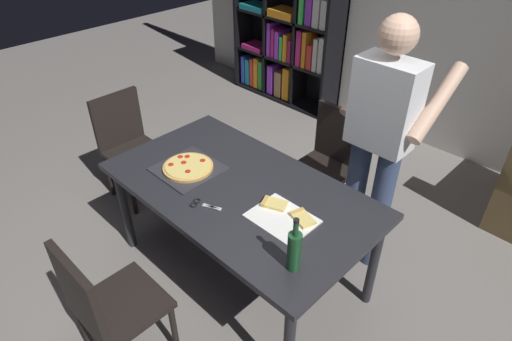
{
  "coord_description": "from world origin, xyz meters",
  "views": [
    {
      "loc": [
        1.56,
        -1.45,
        2.38
      ],
      "look_at": [
        0.0,
        0.15,
        0.8
      ],
      "focal_mm": 30.36,
      "sensor_mm": 36.0,
      "label": 1
    }
  ],
  "objects_px": {
    "wine_bottle": "(294,250)",
    "kitchen_scissors": "(201,204)",
    "bookshelf": "(287,22)",
    "person_serving_pizza": "(380,137)",
    "chair_near_camera": "(105,304)",
    "chair_far_side": "(329,157)",
    "pepperoni_pizza_on_tray": "(188,168)",
    "dining_table": "(239,196)",
    "chair_left_end": "(128,141)"
  },
  "relations": [
    {
      "from": "chair_far_side",
      "to": "kitchen_scissors",
      "type": "xyz_separation_m",
      "value": [
        -0.03,
        -1.24,
        0.24
      ]
    },
    {
      "from": "chair_near_camera",
      "to": "pepperoni_pizza_on_tray",
      "type": "height_order",
      "value": "chair_near_camera"
    },
    {
      "from": "pepperoni_pizza_on_tray",
      "to": "wine_bottle",
      "type": "relative_size",
      "value": 1.23
    },
    {
      "from": "person_serving_pizza",
      "to": "wine_bottle",
      "type": "distance_m",
      "value": 1.04
    },
    {
      "from": "dining_table",
      "to": "kitchen_scissors",
      "type": "distance_m",
      "value": 0.29
    },
    {
      "from": "dining_table",
      "to": "chair_far_side",
      "type": "xyz_separation_m",
      "value": [
        0.0,
        0.97,
        -0.17
      ]
    },
    {
      "from": "chair_near_camera",
      "to": "chair_left_end",
      "type": "distance_m",
      "value": 1.66
    },
    {
      "from": "bookshelf",
      "to": "chair_left_end",
      "type": "bearing_deg",
      "value": -81.96
    },
    {
      "from": "dining_table",
      "to": "pepperoni_pizza_on_tray",
      "type": "relative_size",
      "value": 4.42
    },
    {
      "from": "chair_near_camera",
      "to": "bookshelf",
      "type": "height_order",
      "value": "bookshelf"
    },
    {
      "from": "person_serving_pizza",
      "to": "pepperoni_pizza_on_tray",
      "type": "height_order",
      "value": "person_serving_pizza"
    },
    {
      "from": "chair_left_end",
      "to": "chair_far_side",
      "type": "bearing_deg",
      "value": 35.79
    },
    {
      "from": "dining_table",
      "to": "bookshelf",
      "type": "xyz_separation_m",
      "value": [
        -1.68,
        2.38,
        0.25
      ]
    },
    {
      "from": "dining_table",
      "to": "bookshelf",
      "type": "height_order",
      "value": "bookshelf"
    },
    {
      "from": "chair_far_side",
      "to": "chair_left_end",
      "type": "distance_m",
      "value": 1.66
    },
    {
      "from": "chair_near_camera",
      "to": "chair_left_end",
      "type": "height_order",
      "value": "same"
    },
    {
      "from": "dining_table",
      "to": "chair_left_end",
      "type": "height_order",
      "value": "chair_left_end"
    },
    {
      "from": "chair_near_camera",
      "to": "person_serving_pizza",
      "type": "relative_size",
      "value": 0.51
    },
    {
      "from": "chair_left_end",
      "to": "person_serving_pizza",
      "type": "xyz_separation_m",
      "value": [
        1.84,
        0.75,
        0.49
      ]
    },
    {
      "from": "chair_left_end",
      "to": "bookshelf",
      "type": "bearing_deg",
      "value": 98.04
    },
    {
      "from": "wine_bottle",
      "to": "kitchen_scissors",
      "type": "height_order",
      "value": "wine_bottle"
    },
    {
      "from": "pepperoni_pizza_on_tray",
      "to": "person_serving_pizza",
      "type": "bearing_deg",
      "value": 44.45
    },
    {
      "from": "bookshelf",
      "to": "person_serving_pizza",
      "type": "xyz_separation_m",
      "value": [
        2.17,
        -1.63,
        0.07
      ]
    },
    {
      "from": "chair_far_side",
      "to": "pepperoni_pizza_on_tray",
      "type": "bearing_deg",
      "value": -109.23
    },
    {
      "from": "chair_far_side",
      "to": "wine_bottle",
      "type": "relative_size",
      "value": 2.85
    },
    {
      "from": "chair_far_side",
      "to": "chair_left_end",
      "type": "height_order",
      "value": "same"
    },
    {
      "from": "person_serving_pizza",
      "to": "wine_bottle",
      "type": "bearing_deg",
      "value": -80.47
    },
    {
      "from": "chair_far_side",
      "to": "kitchen_scissors",
      "type": "height_order",
      "value": "chair_far_side"
    },
    {
      "from": "bookshelf",
      "to": "pepperoni_pizza_on_tray",
      "type": "xyz_separation_m",
      "value": [
        1.31,
        -2.48,
        -0.16
      ]
    },
    {
      "from": "chair_far_side",
      "to": "pepperoni_pizza_on_tray",
      "type": "relative_size",
      "value": 2.31
    },
    {
      "from": "pepperoni_pizza_on_tray",
      "to": "chair_far_side",
      "type": "bearing_deg",
      "value": 70.77
    },
    {
      "from": "chair_left_end",
      "to": "pepperoni_pizza_on_tray",
      "type": "xyz_separation_m",
      "value": [
        0.97,
        -0.1,
        0.25
      ]
    },
    {
      "from": "dining_table",
      "to": "person_serving_pizza",
      "type": "height_order",
      "value": "person_serving_pizza"
    },
    {
      "from": "bookshelf",
      "to": "person_serving_pizza",
      "type": "relative_size",
      "value": 1.11
    },
    {
      "from": "kitchen_scissors",
      "to": "pepperoni_pizza_on_tray",
      "type": "bearing_deg",
      "value": 153.07
    },
    {
      "from": "chair_far_side",
      "to": "chair_left_end",
      "type": "relative_size",
      "value": 1.0
    },
    {
      "from": "dining_table",
      "to": "kitchen_scissors",
      "type": "bearing_deg",
      "value": -96.89
    },
    {
      "from": "chair_near_camera",
      "to": "wine_bottle",
      "type": "distance_m",
      "value": 1.03
    },
    {
      "from": "pepperoni_pizza_on_tray",
      "to": "wine_bottle",
      "type": "height_order",
      "value": "wine_bottle"
    },
    {
      "from": "chair_far_side",
      "to": "person_serving_pizza",
      "type": "height_order",
      "value": "person_serving_pizza"
    },
    {
      "from": "dining_table",
      "to": "person_serving_pizza",
      "type": "xyz_separation_m",
      "value": [
        0.49,
        0.75,
        0.32
      ]
    },
    {
      "from": "pepperoni_pizza_on_tray",
      "to": "kitchen_scissors",
      "type": "bearing_deg",
      "value": -26.93
    },
    {
      "from": "chair_left_end",
      "to": "pepperoni_pizza_on_tray",
      "type": "height_order",
      "value": "chair_left_end"
    },
    {
      "from": "pepperoni_pizza_on_tray",
      "to": "wine_bottle",
      "type": "xyz_separation_m",
      "value": [
        1.04,
        -0.16,
        0.1
      ]
    },
    {
      "from": "bookshelf",
      "to": "wine_bottle",
      "type": "height_order",
      "value": "bookshelf"
    },
    {
      "from": "chair_near_camera",
      "to": "wine_bottle",
      "type": "xyz_separation_m",
      "value": [
        0.66,
        0.7,
        0.36
      ]
    },
    {
      "from": "dining_table",
      "to": "wine_bottle",
      "type": "xyz_separation_m",
      "value": [
        0.66,
        -0.27,
        0.19
      ]
    },
    {
      "from": "person_serving_pizza",
      "to": "pepperoni_pizza_on_tray",
      "type": "xyz_separation_m",
      "value": [
        -0.87,
        -0.85,
        -0.23
      ]
    },
    {
      "from": "chair_near_camera",
      "to": "chair_far_side",
      "type": "xyz_separation_m",
      "value": [
        0.0,
        1.94,
        0.0
      ]
    },
    {
      "from": "kitchen_scissors",
      "to": "chair_near_camera",
      "type": "bearing_deg",
      "value": -87.26
    }
  ]
}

